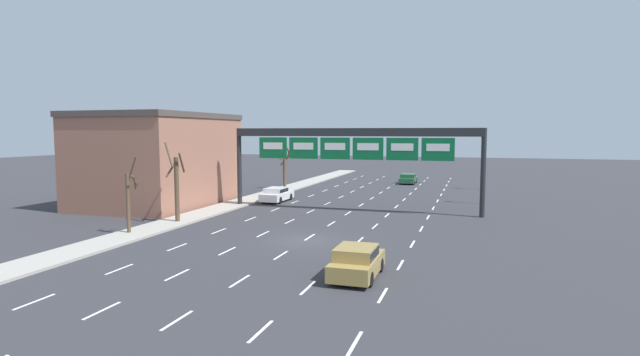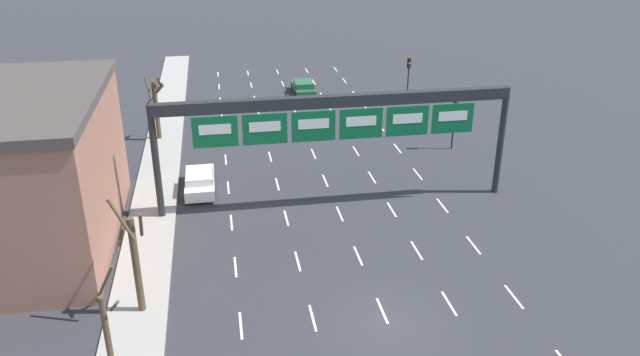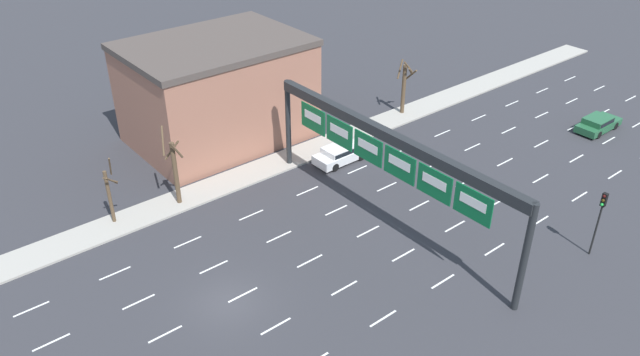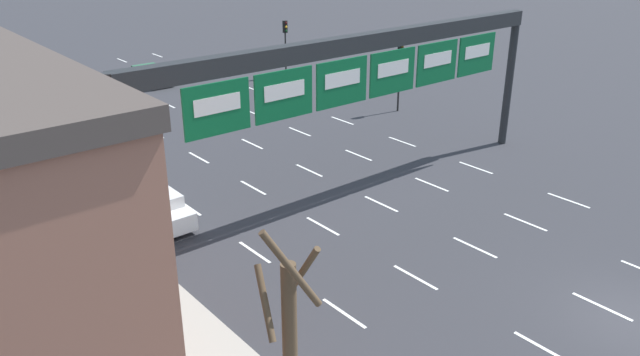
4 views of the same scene
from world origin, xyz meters
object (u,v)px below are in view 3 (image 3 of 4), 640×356
object	(u,v)px
car_white	(340,154)
tree_bare_third	(175,168)
tree_bare_closest	(110,193)
tree_bare_second	(404,85)
traffic_light_mid_block	(601,212)
car_green	(598,123)
sign_gantry	(387,147)

from	to	relation	value
car_white	tree_bare_third	world-z (taller)	tree_bare_third
tree_bare_closest	tree_bare_third	xyz separation A→B (m)	(0.61, 4.54, 0.49)
tree_bare_closest	tree_bare_second	distance (m)	27.93
car_white	traffic_light_mid_block	bearing A→B (deg)	13.21
car_green	tree_bare_second	bearing A→B (deg)	-140.93
car_white	tree_bare_second	xyz separation A→B (m)	(-3.24, 10.40, 2.10)
traffic_light_mid_block	tree_bare_closest	world-z (taller)	tree_bare_closest
traffic_light_mid_block	tree_bare_second	size ratio (longest dim) A/B	0.89
car_white	tree_bare_closest	distance (m)	17.91
sign_gantry	car_white	distance (m)	10.50
car_green	tree_bare_third	distance (m)	36.50
tree_bare_closest	car_white	bearing A→B (deg)	79.44
car_white	tree_bare_third	xyz separation A→B (m)	(-2.66, -12.99, 2.19)
car_white	tree_bare_second	world-z (taller)	tree_bare_second
tree_bare_second	tree_bare_third	distance (m)	23.39
sign_gantry	tree_bare_closest	bearing A→B (deg)	-129.73
sign_gantry	tree_bare_second	distance (m)	18.38
car_white	tree_bare_second	bearing A→B (deg)	107.31
sign_gantry	car_white	bearing A→B (deg)	157.65
car_green	tree_bare_second	world-z (taller)	tree_bare_second
sign_gantry	traffic_light_mid_block	bearing A→B (deg)	36.60
traffic_light_mid_block	tree_bare_second	distance (m)	23.15
tree_bare_closest	tree_bare_second	size ratio (longest dim) A/B	0.98
sign_gantry	car_green	bearing A→B (deg)	86.29
car_green	car_white	bearing A→B (deg)	-115.34
car_white	sign_gantry	bearing A→B (deg)	-22.35
tree_bare_closest	tree_bare_third	size ratio (longest dim) A/B	0.86
tree_bare_second	tree_bare_third	bearing A→B (deg)	-88.58
car_green	tree_bare_third	world-z (taller)	tree_bare_third
car_white	traffic_light_mid_block	world-z (taller)	traffic_light_mid_block
car_white	tree_bare_closest	world-z (taller)	tree_bare_closest
tree_bare_second	car_green	bearing A→B (deg)	39.07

